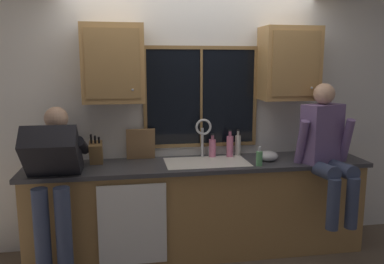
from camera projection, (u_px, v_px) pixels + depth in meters
The scene contains 23 objects.
back_wall at pixel (193, 121), 4.08m from camera, with size 5.62×0.12×2.55m, color silver.
window_glass at pixel (201, 97), 3.99m from camera, with size 1.10×0.02×0.95m, color black.
window_frame_top at pixel (201, 48), 3.89m from camera, with size 1.17×0.02×0.04m, color olive.
window_frame_bottom at pixel (201, 145), 4.06m from camera, with size 1.17×0.02×0.04m, color olive.
window_frame_left at pixel (145, 98), 3.88m from camera, with size 0.04×0.02×0.95m, color olive.
window_frame_right at pixel (255, 96), 4.07m from camera, with size 0.04×0.02×0.95m, color olive.
window_mullion_center at pixel (201, 97), 3.98m from camera, with size 0.02×0.02×0.95m, color olive.
lower_cabinet_run at pixel (199, 209), 3.89m from camera, with size 3.22×0.58×0.88m, color #A07744.
countertop at pixel (199, 165), 3.79m from camera, with size 3.28×0.62×0.04m, color #38383D.
dishwasher_front at pixel (133, 225), 3.47m from camera, with size 0.60×0.02×0.74m, color white.
upper_cabinet_left at pixel (113, 64), 3.63m from camera, with size 0.56×0.36×0.72m.
upper_cabinet_right at pixel (289, 64), 3.92m from camera, with size 0.56×0.36×0.72m.
sink at pixel (207, 172), 3.83m from camera, with size 0.80×0.46×0.21m.
faucet at pixel (204, 133), 3.94m from camera, with size 0.18×0.09×0.40m.
person_standing at pixel (54, 175), 3.31m from camera, with size 0.53×0.72×1.48m.
person_sitting_on_counter at pixel (326, 145), 3.70m from camera, with size 0.54×0.66×1.26m.
knife_block at pixel (96, 153), 3.71m from camera, with size 0.12×0.18×0.32m.
cutting_board at pixel (141, 144), 3.89m from camera, with size 0.28×0.02×0.32m, color #997047.
mixing_bowl at pixel (268, 156), 3.86m from camera, with size 0.20×0.20×0.10m, color #B7B7BC.
soap_dispenser at pixel (259, 158), 3.67m from camera, with size 0.06×0.07×0.19m.
bottle_green_glass at pixel (230, 146), 4.01m from camera, with size 0.07×0.07×0.28m.
bottle_tall_clear at pixel (212, 147), 4.01m from camera, with size 0.07×0.07×0.24m.
bottle_amber_small at pixel (238, 145), 4.08m from camera, with size 0.06×0.06×0.27m.
Camera 1 is at (-0.69, -3.92, 1.87)m, focal length 36.81 mm.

